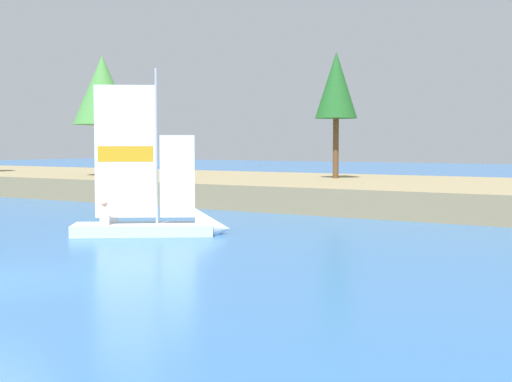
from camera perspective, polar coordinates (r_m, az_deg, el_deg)
name	(u,v)px	position (r m, az deg, el deg)	size (l,w,h in m)	color
shore_bank	(406,193)	(35.29, 11.54, -0.19)	(80.00, 13.83, 1.11)	#897A56
shoreline_tree_midleft	(102,91)	(42.09, -11.81, 7.61)	(3.29, 3.29, 6.68)	brown
shoreline_tree_centre	(336,86)	(38.35, 6.23, 8.08)	(2.17, 2.17, 6.50)	brown
sailboat	(171,223)	(23.47, -6.60, -2.46)	(4.76, 4.11, 5.72)	silver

